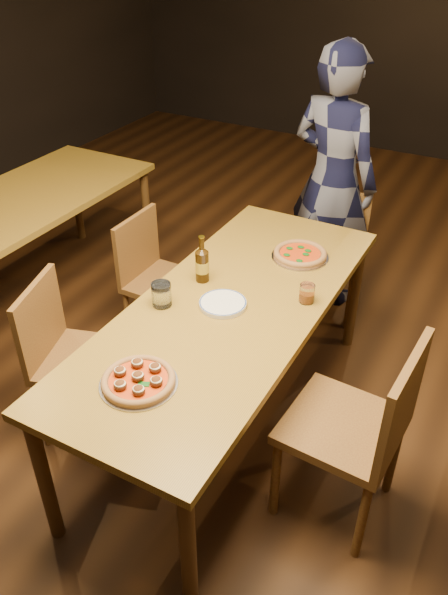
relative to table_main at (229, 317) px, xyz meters
The scene contains 15 objects.
ground 0.68m from the table_main, ahead, with size 9.00×9.00×0.00m, color black.
room_shell 1.18m from the table_main, ahead, with size 9.00×9.00×9.00m.
table_main is the anchor object (origin of this frame).
table_left 1.73m from the table_main, 169.99° to the left, with size 0.80×2.00×0.75m.
chair_main_nw 0.75m from the table_main, 149.95° to the right, with size 0.41×0.41×0.88m, color #552C16, non-canonical shape.
chair_main_sw 0.84m from the table_main, 146.44° to the left, with size 0.40×0.40×0.85m, color #552C16, non-canonical shape.
chair_main_e 0.71m from the table_main, 18.10° to the right, with size 0.46×0.46×0.98m, color #552C16, non-canonical shape.
chair_end 1.26m from the table_main, 85.92° to the left, with size 0.38×0.38×0.82m, color #552C16, non-canonical shape.
pizza_meatball 0.64m from the table_main, 94.79° to the right, with size 0.30×0.30×0.06m.
pizza_margherita 0.58m from the table_main, 78.02° to the left, with size 0.30×0.30×0.04m.
plate_stack 0.09m from the table_main, 138.10° to the right, with size 0.22×0.22×0.02m, color white.
beer_bottle 0.29m from the table_main, 150.05° to the left, with size 0.07×0.07×0.24m.
water_glass 0.33m from the table_main, 151.71° to the right, with size 0.09×0.09×0.11m, color white.
amber_glass 0.38m from the table_main, 33.18° to the left, with size 0.07×0.07×0.09m, color #A24A12.
diner 1.43m from the table_main, 90.83° to the left, with size 0.61×0.40×1.68m, color black.
Camera 1 is at (1.02, -1.93, 2.27)m, focal length 35.00 mm.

